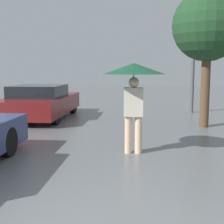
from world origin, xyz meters
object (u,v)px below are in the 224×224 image
pedestrian (134,78)px  parked_car_farthest (41,102)px  street_lamp (194,41)px  tree (208,27)px

pedestrian → parked_car_farthest: pedestrian is taller
parked_car_farthest → street_lamp: (5.40, 1.79, 2.16)m
pedestrian → parked_car_farthest: size_ratio=0.44×
tree → street_lamp: street_lamp is taller
pedestrian → street_lamp: street_lamp is taller
tree → pedestrian: bearing=-123.1°
tree → street_lamp: bearing=87.7°
pedestrian → street_lamp: (2.12, 6.08, 1.21)m
parked_car_farthest → tree: 5.89m
pedestrian → street_lamp: 6.55m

